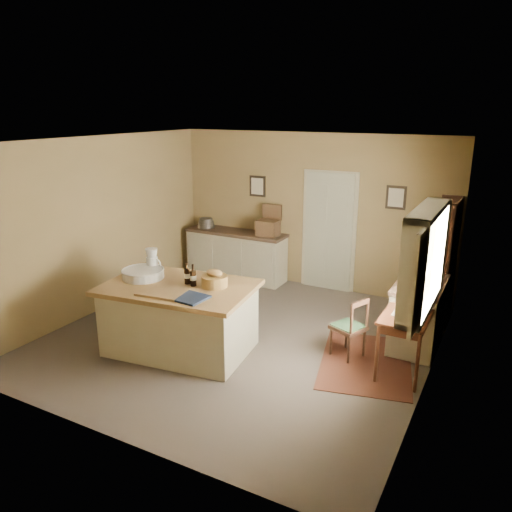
{
  "coord_description": "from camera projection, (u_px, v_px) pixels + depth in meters",
  "views": [
    {
      "loc": [
        3.18,
        -5.52,
        3.11
      ],
      "look_at": [
        0.11,
        0.24,
        1.15
      ],
      "focal_mm": 35.0,
      "sensor_mm": 36.0,
      "label": 1
    }
  ],
  "objects": [
    {
      "name": "ground",
      "position": [
        241.0,
        338.0,
        6.99
      ],
      "size": [
        5.0,
        5.0,
        0.0
      ],
      "primitive_type": "plane",
      "color": "brown",
      "rests_on": "ground"
    },
    {
      "name": "wall_back",
      "position": [
        311.0,
        211.0,
        8.72
      ],
      "size": [
        5.0,
        0.1,
        2.7
      ],
      "primitive_type": "cube",
      "color": "olive",
      "rests_on": "ground"
    },
    {
      "name": "wall_front",
      "position": [
        102.0,
        310.0,
        4.49
      ],
      "size": [
        5.0,
        0.1,
        2.7
      ],
      "primitive_type": "cube",
      "color": "olive",
      "rests_on": "ground"
    },
    {
      "name": "wall_left",
      "position": [
        100.0,
        225.0,
        7.73
      ],
      "size": [
        0.1,
        5.0,
        2.7
      ],
      "primitive_type": "cube",
      "color": "olive",
      "rests_on": "ground"
    },
    {
      "name": "wall_right",
      "position": [
        437.0,
        274.0,
        5.48
      ],
      "size": [
        0.1,
        5.0,
        2.7
      ],
      "primitive_type": "cube",
      "color": "olive",
      "rests_on": "ground"
    },
    {
      "name": "ceiling",
      "position": [
        239.0,
        141.0,
        6.21
      ],
      "size": [
        5.0,
        5.0,
        0.0
      ],
      "primitive_type": "plane",
      "color": "silver",
      "rests_on": "wall_back"
    },
    {
      "name": "door",
      "position": [
        329.0,
        230.0,
        8.62
      ],
      "size": [
        0.97,
        0.06,
        2.11
      ],
      "primitive_type": "cube",
      "color": "#ADAC90",
      "rests_on": "ground"
    },
    {
      "name": "framed_prints",
      "position": [
        322.0,
        192.0,
        8.5
      ],
      "size": [
        2.82,
        0.02,
        0.38
      ],
      "color": "black",
      "rests_on": "ground"
    },
    {
      "name": "window",
      "position": [
        429.0,
        260.0,
        5.29
      ],
      "size": [
        0.25,
        1.99,
        1.12
      ],
      "color": "#BEB996",
      "rests_on": "ground"
    },
    {
      "name": "work_island",
      "position": [
        179.0,
        316.0,
        6.53
      ],
      "size": [
        2.05,
        1.47,
        1.2
      ],
      "rotation": [
        0.0,
        0.0,
        0.12
      ],
      "color": "#BEB996",
      "rests_on": "ground"
    },
    {
      "name": "sideboard",
      "position": [
        237.0,
        253.0,
        9.32
      ],
      "size": [
        1.92,
        0.55,
        1.18
      ],
      "color": "#BEB996",
      "rests_on": "ground"
    },
    {
      "name": "rug",
      "position": [
        366.0,
        362.0,
        6.31
      ],
      "size": [
        1.43,
        1.81,
        0.01
      ],
      "primitive_type": "cube",
      "rotation": [
        0.0,
        0.0,
        0.23
      ],
      "color": "#522716",
      "rests_on": "ground"
    },
    {
      "name": "writing_desk",
      "position": [
        407.0,
        321.0,
        5.92
      ],
      "size": [
        0.54,
        0.88,
        0.82
      ],
      "color": "#3E1E10",
      "rests_on": "ground"
    },
    {
      "name": "desk_chair",
      "position": [
        348.0,
        328.0,
        6.38
      ],
      "size": [
        0.49,
        0.49,
        0.79
      ],
      "primitive_type": null,
      "rotation": [
        0.0,
        0.0,
        -0.4
      ],
      "color": "#331D13",
      "rests_on": "ground"
    },
    {
      "name": "right_cabinet",
      "position": [
        418.0,
        314.0,
        6.65
      ],
      "size": [
        0.6,
        1.08,
        0.99
      ],
      "color": "#BEB996",
      "rests_on": "ground"
    },
    {
      "name": "shelving_unit",
      "position": [
        445.0,
        261.0,
        7.36
      ],
      "size": [
        0.31,
        0.83,
        1.84
      ],
      "color": "#331D13",
      "rests_on": "ground"
    }
  ]
}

